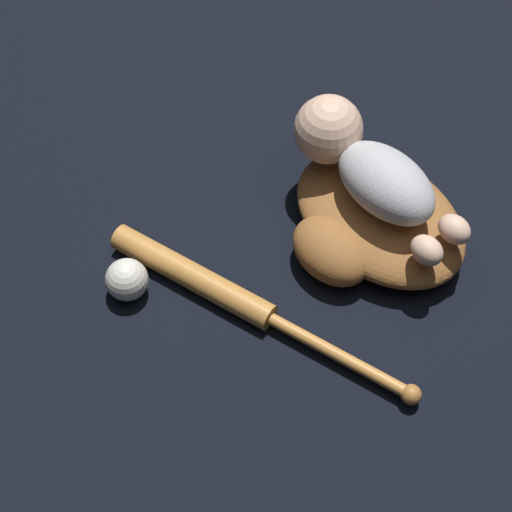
{
  "coord_description": "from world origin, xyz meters",
  "views": [
    {
      "loc": [
        -0.67,
        0.6,
        1.2
      ],
      "look_at": [
        0.02,
        0.22,
        0.07
      ],
      "focal_mm": 60.0,
      "sensor_mm": 36.0,
      "label": 1
    }
  ],
  "objects_px": {
    "baseball_glove": "(371,222)",
    "baseball_bat": "(220,291)",
    "baby_figure": "(365,163)",
    "baseball": "(127,280)"
  },
  "relations": [
    {
      "from": "baseball",
      "to": "baby_figure",
      "type": "bearing_deg",
      "value": -96.07
    },
    {
      "from": "baseball_glove",
      "to": "baby_figure",
      "type": "relative_size",
      "value": 1.03
    },
    {
      "from": "baseball",
      "to": "baseball_bat",
      "type": "bearing_deg",
      "value": -124.1
    },
    {
      "from": "baseball_glove",
      "to": "baseball_bat",
      "type": "height_order",
      "value": "baseball_glove"
    },
    {
      "from": "baby_figure",
      "to": "baseball_glove",
      "type": "bearing_deg",
      "value": 170.47
    },
    {
      "from": "baby_figure",
      "to": "baseball",
      "type": "xyz_separation_m",
      "value": [
        0.04,
        0.42,
        -0.1
      ]
    },
    {
      "from": "baby_figure",
      "to": "baseball_bat",
      "type": "relative_size",
      "value": 0.7
    },
    {
      "from": "baseball_glove",
      "to": "baseball_bat",
      "type": "distance_m",
      "value": 0.28
    },
    {
      "from": "baseball_bat",
      "to": "baseball",
      "type": "distance_m",
      "value": 0.15
    },
    {
      "from": "baseball_glove",
      "to": "baseball_bat",
      "type": "bearing_deg",
      "value": 87.57
    }
  ]
}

